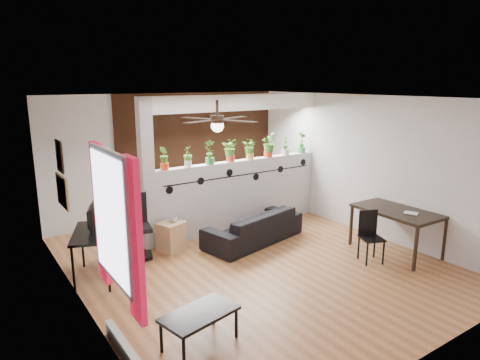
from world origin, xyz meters
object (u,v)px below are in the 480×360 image
Objects in this scene: cup at (174,219)px; coffee_table at (199,316)px; potted_plant_0 at (164,157)px; office_chair at (136,231)px; potted_plant_1 at (188,156)px; potted_plant_7 at (302,142)px; dining_table at (397,214)px; ceiling_fan at (217,122)px; potted_plant_4 at (250,148)px; folding_chair at (370,231)px; potted_plant_5 at (268,144)px; sofa at (253,227)px; potted_plant_3 at (230,149)px; computer_desk at (93,236)px; potted_plant_2 at (210,151)px; cube_shelf at (171,236)px; potted_plant_6 at (285,144)px.

coffee_table is at bearing -110.06° from cup.
potted_plant_0 reaches higher than office_chair.
potted_plant_7 is at bearing 0.00° from potted_plant_1.
ceiling_fan is at bearing 166.36° from dining_table.
dining_table is 1.54× the size of coffee_table.
potted_plant_7 is at bearing 0.00° from potted_plant_4.
potted_plant_4 is 2.79m from folding_chair.
cup is at bearing -173.91° from potted_plant_7.
potted_plant_5 reaches higher than coffee_table.
sofa is (1.33, -0.79, -1.30)m from potted_plant_0.
potted_plant_3 is 1.00× the size of potted_plant_7.
computer_desk is at bearing -154.82° from potted_plant_0.
potted_plant_2 reaches higher than potted_plant_4.
folding_chair is (2.41, -0.71, -1.83)m from ceiling_fan.
office_chair is at bearing 154.74° from cube_shelf.
potted_plant_6 is 3.11m from cube_shelf.
potted_plant_6 is at bearing 0.00° from potted_plant_2.
potted_plant_1 is (0.47, 1.80, -0.77)m from ceiling_fan.
potted_plant_5 reaches higher than dining_table.
potted_plant_1 is 0.20× the size of sofa.
office_chair is (-0.64, 0.06, -0.10)m from cup.
office_chair is (-1.12, -0.28, -1.09)m from potted_plant_1.
computer_desk is at bearing -170.61° from potted_plant_6.
potted_plant_0 reaches higher than folding_chair.
ceiling_fan is 2.90× the size of potted_plant_0.
potted_plant_1 is 0.84× the size of potted_plant_7.
office_chair is 4.34m from dining_table.
potted_plant_7 is (1.81, -0.00, 0.00)m from potted_plant_3.
dining_table is (2.13, -2.54, -0.92)m from potted_plant_2.
sofa is (-0.02, -0.79, -1.31)m from potted_plant_3.
potted_plant_2 is 2.64m from computer_desk.
cup is (-0.01, 1.46, -1.76)m from ceiling_fan.
cube_shelf is (-3.24, -0.34, -1.33)m from potted_plant_7.
folding_chair is (0.13, -2.51, -1.11)m from potted_plant_5.
potted_plant_6 is 4.91m from coffee_table.
dining_table reaches higher than cup.
potted_plant_2 is at bearing 180.00° from potted_plant_4.
ceiling_fan is at bearing 24.72° from sofa.
sofa is (-0.93, -0.79, -1.33)m from potted_plant_5.
potted_plant_1 reaches higher than dining_table.
potted_plant_0 is at bearing 180.00° from potted_plant_4.
cup is (-2.29, -0.34, -1.05)m from potted_plant_5.
potted_plant_3 is 0.88× the size of cube_shelf.
potted_plant_6 is at bearing -12.38° from cube_shelf.
folding_chair is at bearing -87.07° from potted_plant_5.
potted_plant_6 is 3.57m from office_chair.
potted_plant_5 is at bearing 92.93° from folding_chair.
potted_plant_4 is 0.45m from potted_plant_5.
computer_desk is 0.93m from office_chair.
potted_plant_5 is 2.72m from cube_shelf.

